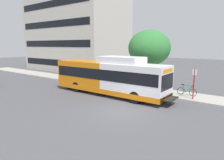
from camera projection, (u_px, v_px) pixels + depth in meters
ground_plane at (51, 95)px, 18.91m from camera, size 120.00×120.00×0.00m
sidewalk_curb at (113, 85)px, 23.22m from camera, size 3.00×56.00×0.14m
transit_bus at (109, 77)px, 18.89m from camera, size 2.58×12.25×3.65m
bus_stop_sign_pole at (194, 82)px, 16.75m from camera, size 0.10×0.36×2.60m
bicycle_parked at (187, 91)px, 18.23m from camera, size 0.52×1.76×1.02m
street_tree_near_stop at (149, 48)px, 20.69m from camera, size 4.33×4.33×6.07m
lattice_comm_tower at (30, 31)px, 45.04m from camera, size 1.10×1.10×23.97m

